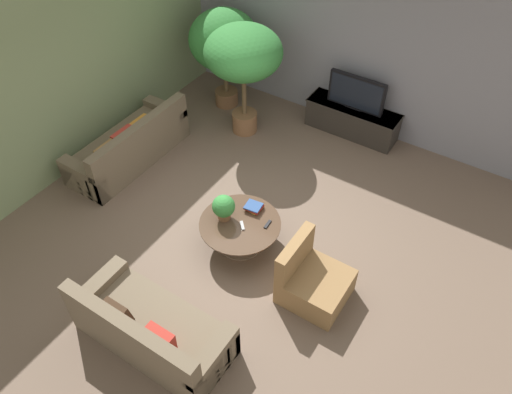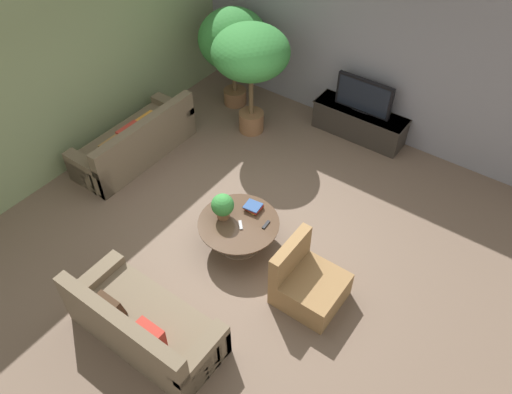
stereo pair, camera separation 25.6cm
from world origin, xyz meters
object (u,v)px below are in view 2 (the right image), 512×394
at_px(coffee_table, 239,229).
at_px(potted_palm_tall, 233,41).
at_px(couch_by_wall, 136,142).
at_px(couch_near_entry, 143,325).
at_px(potted_plant_tabletop, 223,206).
at_px(television, 364,96).
at_px(potted_palm_corner, 251,56).
at_px(armchair_wicker, 307,283).
at_px(media_console, 359,123).

distance_m(coffee_table, potted_palm_tall, 3.67).
distance_m(couch_by_wall, couch_near_entry, 3.49).
bearing_deg(potted_palm_tall, potted_plant_tabletop, -54.94).
height_order(television, couch_by_wall, television).
distance_m(couch_near_entry, potted_plant_tabletop, 1.86).
bearing_deg(television, potted_palm_tall, -168.98).
bearing_deg(potted_palm_corner, potted_plant_tabletop, -62.25).
xyz_separation_m(coffee_table, potted_plant_tabletop, (-0.24, -0.03, 0.34)).
bearing_deg(coffee_table, potted_plant_tabletop, -171.80).
height_order(couch_by_wall, potted_palm_corner, potted_palm_corner).
height_order(potted_palm_tall, potted_plant_tabletop, potted_palm_tall).
distance_m(potted_palm_tall, potted_palm_corner, 0.93).
bearing_deg(television, armchair_wicker, -72.91).
relative_size(coffee_table, potted_plant_tabletop, 2.93).
relative_size(media_console, television, 1.65).
relative_size(couch_by_wall, potted_palm_corner, 1.09).
xyz_separation_m(media_console, couch_by_wall, (-2.75, -2.71, 0.02)).
relative_size(couch_near_entry, armchair_wicker, 2.21).
bearing_deg(potted_palm_corner, armchair_wicker, -42.51).
relative_size(potted_palm_tall, potted_palm_corner, 0.94).
relative_size(coffee_table, potted_palm_corner, 0.58).
distance_m(media_console, coffee_table, 3.24).
bearing_deg(couch_by_wall, potted_palm_corner, 147.16).
distance_m(coffee_table, couch_by_wall, 2.62).
relative_size(media_console, couch_by_wall, 0.77).
distance_m(television, armchair_wicker, 3.64).
height_order(media_console, armchair_wicker, armchair_wicker).
xyz_separation_m(potted_palm_tall, potted_plant_tabletop, (1.97, -2.80, -0.63)).
bearing_deg(media_console, coffee_table, -93.26).
height_order(media_console, potted_palm_tall, potted_palm_tall).
relative_size(couch_near_entry, potted_palm_tall, 1.03).
bearing_deg(armchair_wicker, media_console, 17.08).
xyz_separation_m(media_console, armchair_wicker, (1.06, -3.44, -0.00)).
distance_m(media_console, couch_by_wall, 3.86).
distance_m(coffee_table, couch_near_entry, 1.85).
bearing_deg(armchair_wicker, television, 17.09).
relative_size(media_console, armchair_wicker, 1.92).
height_order(couch_by_wall, couch_near_entry, same).
distance_m(couch_near_entry, armchair_wicker, 2.07).
bearing_deg(armchair_wicker, potted_plant_tabletop, 83.52).
height_order(potted_palm_corner, potted_plant_tabletop, potted_palm_corner).
height_order(couch_near_entry, potted_plant_tabletop, couch_near_entry).
relative_size(armchair_wicker, potted_plant_tabletop, 2.23).
distance_m(coffee_table, potted_plant_tabletop, 0.42).
distance_m(media_console, potted_plant_tabletop, 3.32).
relative_size(television, coffee_table, 0.89).
bearing_deg(potted_palm_corner, couch_near_entry, -70.71).
bearing_deg(coffee_table, potted_palm_tall, 128.54).
bearing_deg(couch_by_wall, couch_near_entry, 47.04).
bearing_deg(media_console, potted_palm_corner, -149.09).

